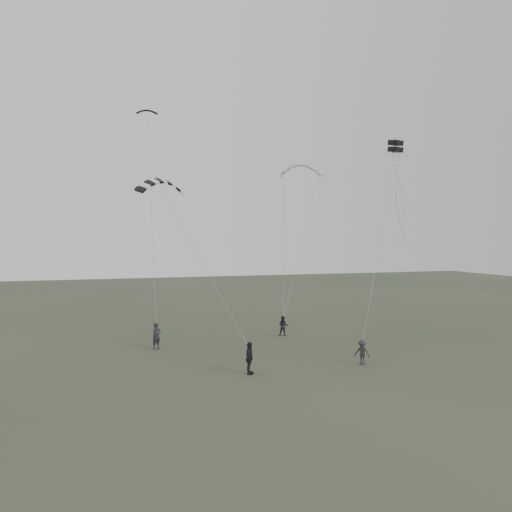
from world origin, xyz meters
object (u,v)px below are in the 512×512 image
object	(u,v)px
flyer_center	(249,358)
kite_pale_large	(301,165)
kite_striped	(161,181)
kite_dark_small	(147,110)
kite_box	(396,146)
flyer_right	(283,326)
flyer_far	(362,352)
flyer_left	(157,336)

from	to	relation	value
flyer_center	kite_pale_large	bearing A→B (deg)	-2.81
kite_striped	kite_dark_small	bearing A→B (deg)	72.80
kite_box	kite_pale_large	bearing A→B (deg)	79.79
flyer_right	kite_box	world-z (taller)	kite_box
flyer_far	kite_striped	world-z (taller)	kite_striped
flyer_far	kite_striped	size ratio (longest dim) A/B	0.45
flyer_center	kite_pale_large	xyz separation A→B (m)	(9.06, 14.23, 13.09)
kite_box	flyer_left	bearing A→B (deg)	140.86
flyer_right	kite_dark_small	xyz separation A→B (m)	(-9.94, 2.95, 16.46)
flyer_far	kite_dark_small	bearing A→B (deg)	-175.03
kite_pale_large	kite_box	bearing A→B (deg)	-49.55
kite_box	flyer_right	bearing A→B (deg)	108.06
kite_dark_small	flyer_left	bearing A→B (deg)	-80.79
flyer_left	kite_striped	size ratio (longest dim) A/B	0.54
kite_pale_large	kite_box	distance (m)	11.70
flyer_left	kite_box	bearing A→B (deg)	-46.24
flyer_far	kite_striped	bearing A→B (deg)	-159.19
flyer_left	flyer_far	distance (m)	13.81
flyer_far	kite_box	world-z (taller)	kite_box
kite_pale_large	kite_striped	distance (m)	15.19
flyer_left	kite_pale_large	size ratio (longest dim) A/B	0.46
flyer_center	kite_box	size ratio (longest dim) A/B	2.38
flyer_right	kite_box	size ratio (longest dim) A/B	2.05
flyer_far	kite_box	distance (m)	13.82
flyer_right	kite_striped	world-z (taller)	kite_striped
flyer_right	flyer_center	size ratio (longest dim) A/B	0.86
flyer_right	kite_dark_small	distance (m)	19.45
kite_striped	kite_box	xyz separation A→B (m)	(14.96, -4.15, 2.36)
flyer_left	flyer_far	bearing A→B (deg)	-62.76
flyer_right	kite_pale_large	size ratio (longest dim) A/B	0.40
kite_dark_small	kite_pale_large	distance (m)	13.82
flyer_center	kite_striped	size ratio (longest dim) A/B	0.55
flyer_left	flyer_center	distance (m)	9.04
flyer_left	kite_dark_small	xyz separation A→B (m)	(-0.09, 4.49, 16.35)
kite_striped	kite_pale_large	bearing A→B (deg)	9.10
kite_striped	flyer_center	bearing A→B (deg)	-80.52
flyer_center	kite_box	world-z (taller)	kite_box
kite_dark_small	kite_box	world-z (taller)	kite_dark_small
flyer_right	flyer_far	xyz separation A→B (m)	(1.35, -9.62, -0.03)
flyer_left	flyer_right	size ratio (longest dim) A/B	1.15
flyer_center	flyer_far	bearing A→B (deg)	-60.83
flyer_right	kite_striped	bearing A→B (deg)	-136.50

